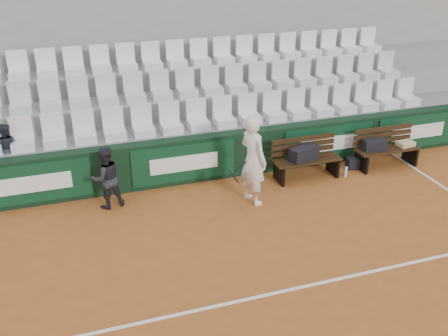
% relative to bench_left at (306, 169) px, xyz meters
% --- Properties ---
extents(ground, '(80.00, 80.00, 0.00)m').
position_rel_bench_left_xyz_m(ground, '(-2.42, -3.33, -0.23)').
color(ground, '#A85926').
rests_on(ground, ground).
extents(court_baseline, '(18.00, 0.06, 0.01)m').
position_rel_bench_left_xyz_m(court_baseline, '(-2.42, -3.33, -0.22)').
color(court_baseline, white).
rests_on(court_baseline, ground).
extents(back_barrier, '(18.00, 0.34, 1.00)m').
position_rel_bench_left_xyz_m(back_barrier, '(-2.35, 0.66, 0.28)').
color(back_barrier, black).
rests_on(back_barrier, ground).
extents(grandstand_tier_front, '(18.00, 0.95, 1.00)m').
position_rel_bench_left_xyz_m(grandstand_tier_front, '(-2.42, 1.29, 0.28)').
color(grandstand_tier_front, gray).
rests_on(grandstand_tier_front, ground).
extents(grandstand_tier_mid, '(18.00, 0.95, 1.45)m').
position_rel_bench_left_xyz_m(grandstand_tier_mid, '(-2.42, 2.24, 0.50)').
color(grandstand_tier_mid, gray).
rests_on(grandstand_tier_mid, ground).
extents(grandstand_tier_back, '(18.00, 0.95, 1.90)m').
position_rel_bench_left_xyz_m(grandstand_tier_back, '(-2.42, 3.19, 0.72)').
color(grandstand_tier_back, gray).
rests_on(grandstand_tier_back, ground).
extents(grandstand_rear_wall, '(18.00, 0.30, 4.40)m').
position_rel_bench_left_xyz_m(grandstand_rear_wall, '(-2.42, 3.82, 1.98)').
color(grandstand_rear_wall, '#989896').
rests_on(grandstand_rear_wall, ground).
extents(seat_row_front, '(11.90, 0.44, 0.63)m').
position_rel_bench_left_xyz_m(seat_row_front, '(-2.42, 1.12, 1.09)').
color(seat_row_front, white).
rests_on(seat_row_front, grandstand_tier_front).
extents(seat_row_mid, '(11.90, 0.44, 0.63)m').
position_rel_bench_left_xyz_m(seat_row_mid, '(-2.42, 2.07, 1.54)').
color(seat_row_mid, silver).
rests_on(seat_row_mid, grandstand_tier_mid).
extents(seat_row_back, '(11.90, 0.44, 0.63)m').
position_rel_bench_left_xyz_m(seat_row_back, '(-2.42, 3.02, 1.99)').
color(seat_row_back, white).
rests_on(seat_row_back, grandstand_tier_back).
extents(bench_left, '(1.50, 0.56, 0.45)m').
position_rel_bench_left_xyz_m(bench_left, '(0.00, 0.00, 0.00)').
color(bench_left, '#301D0E').
rests_on(bench_left, ground).
extents(bench_right, '(1.50, 0.56, 0.45)m').
position_rel_bench_left_xyz_m(bench_right, '(2.01, -0.03, 0.00)').
color(bench_right, '#331D0F').
rests_on(bench_right, ground).
extents(sports_bag_left, '(0.72, 0.48, 0.28)m').
position_rel_bench_left_xyz_m(sports_bag_left, '(-0.08, 0.02, 0.37)').
color(sports_bag_left, black).
rests_on(sports_bag_left, bench_left).
extents(sports_bag_right, '(0.54, 0.29, 0.24)m').
position_rel_bench_left_xyz_m(sports_bag_right, '(1.66, -0.00, 0.34)').
color(sports_bag_right, black).
rests_on(sports_bag_right, bench_right).
extents(towel, '(0.40, 0.31, 0.10)m').
position_rel_bench_left_xyz_m(towel, '(2.48, -0.03, 0.28)').
color(towel, '#CBBB83').
rests_on(towel, bench_right).
extents(sports_bag_ground, '(0.46, 0.34, 0.25)m').
position_rel_bench_left_xyz_m(sports_bag_ground, '(1.31, 0.09, -0.10)').
color(sports_bag_ground, black).
rests_on(sports_bag_ground, ground).
extents(water_bottle_near, '(0.06, 0.06, 0.22)m').
position_rel_bench_left_xyz_m(water_bottle_near, '(-1.14, 0.25, -0.11)').
color(water_bottle_near, silver).
rests_on(water_bottle_near, ground).
extents(water_bottle_far, '(0.06, 0.06, 0.23)m').
position_rel_bench_left_xyz_m(water_bottle_far, '(0.86, -0.22, -0.11)').
color(water_bottle_far, silver).
rests_on(water_bottle_far, ground).
extents(tennis_player, '(0.81, 0.78, 1.83)m').
position_rel_bench_left_xyz_m(tennis_player, '(-1.50, -0.60, 0.69)').
color(tennis_player, white).
rests_on(tennis_player, ground).
extents(ball_kid, '(0.70, 0.60, 1.26)m').
position_rel_bench_left_xyz_m(ball_kid, '(-4.25, 0.08, 0.41)').
color(ball_kid, '#212129').
rests_on(ball_kid, ground).
extents(spectator_c, '(0.57, 0.50, 1.00)m').
position_rel_bench_left_xyz_m(spectator_c, '(-6.03, 1.17, 1.27)').
color(spectator_c, '#212631').
rests_on(spectator_c, grandstand_tier_front).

